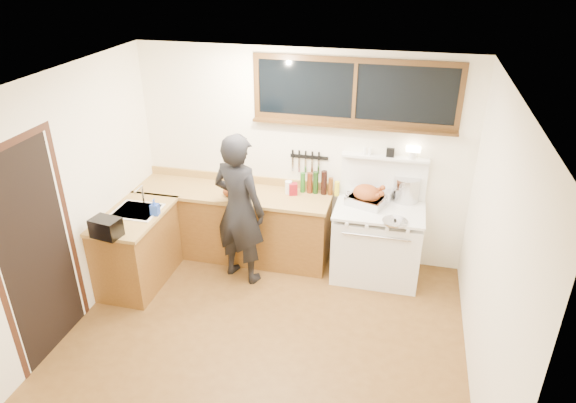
% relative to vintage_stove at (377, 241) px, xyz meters
% --- Properties ---
extents(ground_plane, '(4.00, 3.50, 0.02)m').
position_rel_vintage_stove_xyz_m(ground_plane, '(-1.00, -1.41, -0.48)').
color(ground_plane, brown).
extents(room_shell, '(4.10, 3.60, 2.65)m').
position_rel_vintage_stove_xyz_m(room_shell, '(-1.00, -1.41, 1.18)').
color(room_shell, white).
rests_on(room_shell, ground).
extents(counter_back, '(2.44, 0.64, 1.00)m').
position_rel_vintage_stove_xyz_m(counter_back, '(-1.80, 0.04, -0.01)').
color(counter_back, brown).
rests_on(counter_back, ground).
extents(counter_left, '(0.64, 1.09, 0.90)m').
position_rel_vintage_stove_xyz_m(counter_left, '(-2.70, -0.79, -0.01)').
color(counter_left, brown).
rests_on(counter_left, ground).
extents(sink_unit, '(0.50, 0.45, 0.37)m').
position_rel_vintage_stove_xyz_m(sink_unit, '(-2.68, -0.71, 0.38)').
color(sink_unit, white).
rests_on(sink_unit, counter_left).
extents(vintage_stove, '(1.02, 0.74, 1.57)m').
position_rel_vintage_stove_xyz_m(vintage_stove, '(0.00, 0.00, 0.00)').
color(vintage_stove, white).
rests_on(vintage_stove, ground).
extents(back_window, '(2.32, 0.13, 0.77)m').
position_rel_vintage_stove_xyz_m(back_window, '(-0.40, 0.31, 1.60)').
color(back_window, black).
rests_on(back_window, room_shell).
extents(left_doorway, '(0.02, 1.04, 2.17)m').
position_rel_vintage_stove_xyz_m(left_doorway, '(-2.99, -1.96, 0.62)').
color(left_doorway, black).
rests_on(left_doorway, ground).
extents(knife_strip, '(0.46, 0.03, 0.28)m').
position_rel_vintage_stove_xyz_m(knife_strip, '(-0.92, 0.32, 0.84)').
color(knife_strip, black).
rests_on(knife_strip, room_shell).
extents(man, '(0.77, 0.62, 1.82)m').
position_rel_vintage_stove_xyz_m(man, '(-1.56, -0.41, 0.44)').
color(man, black).
rests_on(man, ground).
extents(soap_bottle, '(0.09, 0.10, 0.19)m').
position_rel_vintage_stove_xyz_m(soap_bottle, '(-2.43, -0.74, 0.53)').
color(soap_bottle, '#2245AD').
rests_on(soap_bottle, counter_left).
extents(toaster, '(0.32, 0.25, 0.20)m').
position_rel_vintage_stove_xyz_m(toaster, '(-2.70, -1.29, 0.53)').
color(toaster, black).
rests_on(toaster, counter_left).
extents(cutting_board, '(0.46, 0.40, 0.14)m').
position_rel_vintage_stove_xyz_m(cutting_board, '(-1.74, -0.12, 0.49)').
color(cutting_board, '#AB8544').
rests_on(cutting_board, counter_back).
extents(roast_turkey, '(0.50, 0.43, 0.24)m').
position_rel_vintage_stove_xyz_m(roast_turkey, '(-0.16, 0.06, 0.53)').
color(roast_turkey, silver).
rests_on(roast_turkey, vintage_stove).
extents(stockpot, '(0.37, 0.37, 0.29)m').
position_rel_vintage_stove_xyz_m(stockpot, '(0.28, 0.29, 0.58)').
color(stockpot, silver).
rests_on(stockpot, vintage_stove).
extents(saucepan, '(0.20, 0.30, 0.13)m').
position_rel_vintage_stove_xyz_m(saucepan, '(0.03, 0.20, 0.50)').
color(saucepan, silver).
rests_on(saucepan, vintage_stove).
extents(pot_lid, '(0.29, 0.29, 0.04)m').
position_rel_vintage_stove_xyz_m(pot_lid, '(0.18, -0.30, 0.45)').
color(pot_lid, silver).
rests_on(pot_lid, vintage_stove).
extents(coffee_tin, '(0.12, 0.11, 0.15)m').
position_rel_vintage_stove_xyz_m(coffee_tin, '(-1.05, 0.12, 0.51)').
color(coffee_tin, maroon).
rests_on(coffee_tin, counter_back).
extents(pitcher, '(0.10, 0.10, 0.16)m').
position_rel_vintage_stove_xyz_m(pitcher, '(-1.11, 0.14, 0.51)').
color(pitcher, white).
rests_on(pitcher, counter_back).
extents(bottle_cluster, '(0.48, 0.07, 0.30)m').
position_rel_vintage_stove_xyz_m(bottle_cluster, '(-0.76, 0.22, 0.56)').
color(bottle_cluster, black).
rests_on(bottle_cluster, counter_back).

